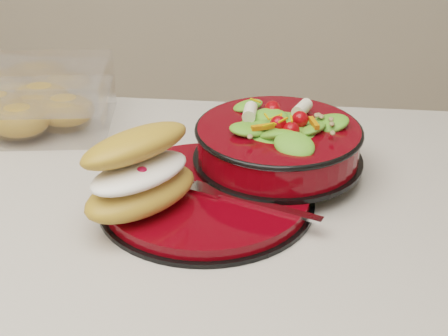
# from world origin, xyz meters

# --- Properties ---
(dinner_plate) EXTENTS (0.27, 0.27, 0.02)m
(dinner_plate) POSITION_xyz_m (0.02, 0.04, 0.91)
(dinner_plate) COLOR black
(dinner_plate) RESTS_ON island_counter
(salad_bowl) EXTENTS (0.23, 0.23, 0.09)m
(salad_bowl) POSITION_xyz_m (0.10, 0.13, 0.96)
(salad_bowl) COLOR black
(salad_bowl) RESTS_ON dinner_plate
(croissant) EXTENTS (0.16, 0.18, 0.09)m
(croissant) POSITION_xyz_m (-0.05, -0.00, 0.96)
(croissant) COLOR #BE873A
(croissant) RESTS_ON dinner_plate
(fork) EXTENTS (0.17, 0.08, 0.00)m
(fork) POSITION_xyz_m (0.07, 0.02, 0.92)
(fork) COLOR silver
(fork) RESTS_ON dinner_plate
(pastry_box) EXTENTS (0.27, 0.21, 0.09)m
(pastry_box) POSITION_xyz_m (-0.29, 0.24, 0.94)
(pastry_box) COLOR white
(pastry_box) RESTS_ON island_counter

